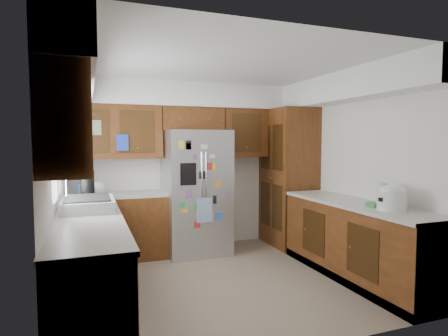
{
  "coord_description": "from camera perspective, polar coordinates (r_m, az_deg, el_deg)",
  "views": [
    {
      "loc": [
        -1.5,
        -4.04,
        1.63
      ],
      "look_at": [
        0.12,
        0.35,
        1.31
      ],
      "focal_mm": 30.0,
      "sensor_mm": 36.0,
      "label": 1
    }
  ],
  "objects": [
    {
      "name": "bridge_cabinet",
      "position": [
        5.68,
        -4.92,
        7.42
      ],
      "size": [
        0.96,
        0.34,
        0.35
      ],
      "primitive_type": "cube",
      "color": "#48290D",
      "rests_on": "fridge"
    },
    {
      "name": "pantry",
      "position": [
        6.02,
        9.77,
        -1.39
      ],
      "size": [
        0.6,
        0.9,
        2.15
      ],
      "primitive_type": "cube",
      "color": "#48290D",
      "rests_on": "ground"
    },
    {
      "name": "fridge_top_items",
      "position": [
        5.64,
        -6.3,
        10.38
      ],
      "size": [
        0.62,
        0.35,
        0.25
      ],
      "color": "#254DB0",
      "rests_on": "bridge_cabinet"
    },
    {
      "name": "floor",
      "position": [
        4.61,
        0.13,
        -16.76
      ],
      "size": [
        3.6,
        3.6,
        0.0
      ],
      "primitive_type": "plane",
      "color": "gray",
      "rests_on": "ground"
    },
    {
      "name": "room_shell",
      "position": [
        4.63,
        -2.67,
        6.33
      ],
      "size": [
        3.64,
        3.24,
        2.52
      ],
      "color": "white",
      "rests_on": "ground"
    },
    {
      "name": "left_counter_clutter",
      "position": [
        4.92,
        -19.72,
        -3.05
      ],
      "size": [
        0.37,
        0.85,
        0.38
      ],
      "color": "black",
      "rests_on": "left_counter_run"
    },
    {
      "name": "left_counter_run",
      "position": [
        4.25,
        -17.93,
        -12.69
      ],
      "size": [
        1.36,
        3.2,
        0.92
      ],
      "color": "#48290D",
      "rests_on": "ground"
    },
    {
      "name": "right_counter_run",
      "position": [
        4.82,
        19.54,
        -10.83
      ],
      "size": [
        0.63,
        2.25,
        0.92
      ],
      "color": "#48290D",
      "rests_on": "ground"
    },
    {
      "name": "rice_cooker",
      "position": [
        4.31,
        24.21,
        -4.05
      ],
      "size": [
        0.31,
        0.3,
        0.26
      ],
      "color": "white",
      "rests_on": "right_counter_run"
    },
    {
      "name": "paper_towel",
      "position": [
        4.47,
        22.8,
        -3.76
      ],
      "size": [
        0.12,
        0.12,
        0.27
      ],
      "primitive_type": "cylinder",
      "color": "white",
      "rests_on": "right_counter_run"
    },
    {
      "name": "sink_assembly",
      "position": [
        4.19,
        -20.04,
        -5.13
      ],
      "size": [
        0.52,
        0.7,
        0.37
      ],
      "color": "silver",
      "rests_on": "left_counter_run"
    },
    {
      "name": "fridge",
      "position": [
        5.51,
        -4.23,
        -3.67
      ],
      "size": [
        0.9,
        0.79,
        1.8
      ],
      "color": "#AFB0B5",
      "rests_on": "ground"
    }
  ]
}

